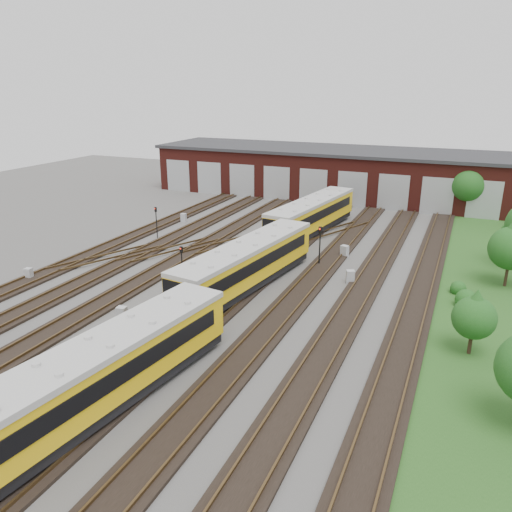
% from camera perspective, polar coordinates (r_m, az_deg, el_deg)
% --- Properties ---
extents(ground, '(120.00, 120.00, 0.00)m').
position_cam_1_polar(ground, '(34.43, -7.39, -6.02)').
color(ground, '#474542').
rests_on(ground, ground).
extents(track_network, '(30.40, 70.00, 0.33)m').
position_cam_1_polar(track_network, '(34.92, -7.15, -5.45)').
color(track_network, black).
rests_on(track_network, ground).
extents(maintenance_shed, '(51.00, 12.50, 6.35)m').
position_cam_1_polar(maintenance_shed, '(69.50, 9.65, 9.39)').
color(maintenance_shed, '#541A15').
rests_on(maintenance_shed, ground).
extents(grass_verge, '(8.00, 55.00, 0.05)m').
position_cam_1_polar(grass_verge, '(39.46, 25.61, -4.45)').
color(grass_verge, '#1F4A18').
rests_on(grass_verge, ground).
extents(metro_train, '(4.87, 47.65, 3.18)m').
position_cam_1_polar(metro_train, '(36.72, -1.04, -0.92)').
color(metro_train, black).
rests_on(metro_train, ground).
extents(signal_mast_0, '(0.27, 0.26, 3.14)m').
position_cam_1_polar(signal_mast_0, '(50.20, -11.34, 4.22)').
color(signal_mast_0, black).
rests_on(signal_mast_0, ground).
extents(signal_mast_1, '(0.26, 0.24, 2.98)m').
position_cam_1_polar(signal_mast_1, '(38.13, -8.48, -0.47)').
color(signal_mast_1, black).
rests_on(signal_mast_1, ground).
extents(signal_mast_2, '(0.32, 0.31, 3.37)m').
position_cam_1_polar(signal_mast_2, '(41.83, 7.32, 1.74)').
color(signal_mast_2, black).
rests_on(signal_mast_2, ground).
extents(signal_mast_3, '(0.27, 0.25, 3.07)m').
position_cam_1_polar(signal_mast_3, '(50.19, 7.43, 4.39)').
color(signal_mast_3, black).
rests_on(signal_mast_3, ground).
extents(relay_cabinet_0, '(0.60, 0.53, 0.89)m').
position_cam_1_polar(relay_cabinet_0, '(42.96, -24.54, -1.85)').
color(relay_cabinet_0, '#ADAFB2').
rests_on(relay_cabinet_0, ground).
extents(relay_cabinet_1, '(0.63, 0.55, 0.94)m').
position_cam_1_polar(relay_cabinet_1, '(56.17, -8.28, 4.36)').
color(relay_cabinet_1, '#ADAFB2').
rests_on(relay_cabinet_1, ground).
extents(relay_cabinet_2, '(0.66, 0.57, 1.00)m').
position_cam_1_polar(relay_cabinet_2, '(33.40, -15.07, -6.43)').
color(relay_cabinet_2, '#ADAFB2').
rests_on(relay_cabinet_2, ground).
extents(relay_cabinet_3, '(0.76, 0.69, 1.05)m').
position_cam_1_polar(relay_cabinet_3, '(44.78, 10.08, 0.54)').
color(relay_cabinet_3, '#ADAFB2').
rests_on(relay_cabinet_3, ground).
extents(relay_cabinet_4, '(0.76, 0.71, 1.02)m').
position_cam_1_polar(relay_cabinet_4, '(39.00, 10.72, -2.33)').
color(relay_cabinet_4, '#ADAFB2').
rests_on(relay_cabinet_4, ground).
extents(tree_0, '(3.86, 3.86, 6.39)m').
position_cam_1_polar(tree_0, '(62.31, 23.13, 7.91)').
color(tree_0, '#302115').
rests_on(tree_0, ground).
extents(tree_1, '(3.23, 3.23, 5.35)m').
position_cam_1_polar(tree_1, '(41.20, 27.21, 1.31)').
color(tree_1, '#302115').
rests_on(tree_1, ground).
extents(tree_3, '(2.41, 2.41, 3.99)m').
position_cam_1_polar(tree_3, '(30.14, 23.73, -5.99)').
color(tree_3, '#302115').
rests_on(tree_3, ground).
extents(bush_0, '(1.46, 1.46, 1.46)m').
position_cam_1_polar(bush_0, '(37.10, 22.92, -4.32)').
color(bush_0, '#164714').
rests_on(bush_0, ground).
extents(bush_1, '(1.13, 1.13, 1.13)m').
position_cam_1_polar(bush_1, '(39.24, 22.14, -3.23)').
color(bush_1, '#164714').
rests_on(bush_1, ground).
extents(bush_2, '(1.34, 1.34, 1.34)m').
position_cam_1_polar(bush_2, '(56.92, 26.90, 2.87)').
color(bush_2, '#164714').
rests_on(bush_2, ground).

